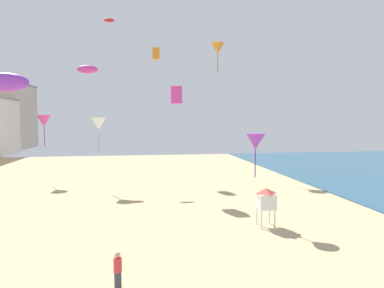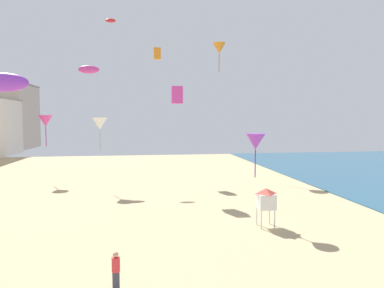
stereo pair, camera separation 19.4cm
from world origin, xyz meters
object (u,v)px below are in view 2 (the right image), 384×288
(lifeguard_stand, at_px, (266,199))
(kite_orange_delta, at_px, (219,48))
(kite_magenta_parafoil, at_px, (89,69))
(kite_red_parafoil, at_px, (111,20))
(kite_flyer, at_px, (116,269))
(kite_white_delta, at_px, (100,124))
(kite_purple_parafoil_2, at_px, (3,82))
(kite_purple_delta, at_px, (256,142))
(kite_magenta_box, at_px, (177,95))
(kite_orange_box, at_px, (157,54))
(kite_magenta_delta, at_px, (46,121))

(lifeguard_stand, relative_size, kite_orange_delta, 0.66)
(kite_magenta_parafoil, bearing_deg, kite_red_parafoil, 67.94)
(kite_flyer, relative_size, kite_white_delta, 0.48)
(kite_orange_delta, bearing_deg, kite_purple_parafoil_2, -121.95)
(kite_magenta_parafoil, height_order, kite_white_delta, kite_magenta_parafoil)
(lifeguard_stand, distance_m, kite_purple_delta, 3.91)
(kite_magenta_box, bearing_deg, kite_magenta_parafoil, 140.62)
(kite_white_delta, bearing_deg, kite_orange_box, 55.62)
(kite_purple_delta, relative_size, kite_purple_parafoil_2, 1.25)
(lifeguard_stand, relative_size, kite_orange_box, 1.80)
(kite_purple_parafoil_2, distance_m, kite_red_parafoil, 29.25)
(kite_orange_box, relative_size, kite_red_parafoil, 1.08)
(kite_orange_box, relative_size, kite_orange_delta, 0.37)
(kite_orange_box, relative_size, kite_purple_delta, 0.47)
(lifeguard_stand, relative_size, kite_magenta_delta, 0.71)
(kite_purple_delta, bearing_deg, kite_white_delta, 132.26)
(kite_magenta_box, xyz_separation_m, kite_purple_parafoil_2, (-10.03, -14.42, -0.51))
(kite_purple_parafoil_2, distance_m, kite_magenta_delta, 23.24)
(kite_purple_delta, relative_size, kite_magenta_delta, 0.84)
(kite_orange_delta, distance_m, kite_red_parafoil, 14.52)
(kite_red_parafoil, bearing_deg, lifeguard_stand, -63.63)
(kite_flyer, relative_size, kite_orange_box, 1.16)
(kite_magenta_parafoil, distance_m, kite_purple_delta, 23.50)
(lifeguard_stand, xyz_separation_m, kite_purple_delta, (-0.36, 1.16, 3.72))
(kite_purple_delta, xyz_separation_m, kite_magenta_delta, (-18.62, 18.55, 1.36))
(kite_magenta_parafoil, height_order, kite_purple_parafoil_2, kite_magenta_parafoil)
(kite_orange_delta, bearing_deg, kite_white_delta, -145.60)
(kite_orange_box, bearing_deg, kite_magenta_delta, -163.96)
(kite_white_delta, bearing_deg, kite_flyer, -81.59)
(kite_flyer, distance_m, kite_magenta_parafoil, 29.07)
(kite_white_delta, bearing_deg, kite_red_parafoil, 87.64)
(kite_orange_delta, bearing_deg, kite_orange_box, -174.04)
(lifeguard_stand, height_order, kite_magenta_delta, kite_magenta_delta)
(kite_orange_box, distance_m, kite_purple_delta, 25.06)
(kite_flyer, relative_size, lifeguard_stand, 0.64)
(kite_purple_parafoil_2, bearing_deg, kite_red_parafoil, 83.98)
(lifeguard_stand, height_order, kite_orange_delta, kite_orange_delta)
(lifeguard_stand, xyz_separation_m, kite_white_delta, (-12.30, 14.30, 4.80))
(kite_purple_parafoil_2, bearing_deg, lifeguard_stand, 11.69)
(kite_orange_box, height_order, kite_white_delta, kite_orange_box)
(kite_purple_parafoil_2, height_order, kite_red_parafoil, kite_red_parafoil)
(kite_flyer, bearing_deg, kite_purple_parafoil_2, -114.98)
(kite_orange_box, bearing_deg, kite_orange_delta, 5.96)
(kite_flyer, relative_size, kite_magenta_delta, 0.46)
(lifeguard_stand, distance_m, kite_purple_parafoil_2, 16.63)
(kite_orange_delta, bearing_deg, kite_flyer, -109.94)
(kite_orange_delta, height_order, kite_purple_parafoil_2, kite_orange_delta)
(kite_orange_box, bearing_deg, kite_white_delta, -124.38)
(kite_flyer, bearing_deg, kite_orange_delta, 171.37)
(kite_flyer, height_order, kite_magenta_delta, kite_magenta_delta)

